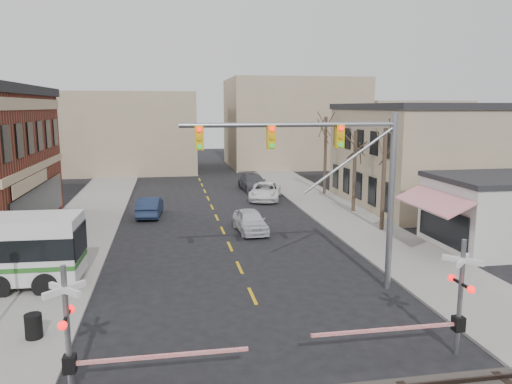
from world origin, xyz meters
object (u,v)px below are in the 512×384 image
car_a (250,221)px  car_c (265,191)px  car_d (253,182)px  pedestrian_far (48,256)px  traffic_signal_mast (336,166)px  rr_crossing_west (84,334)px  car_b (150,207)px  pedestrian_near (20,272)px  trash_bin (34,326)px  rr_crossing_east (448,300)px

car_a → car_c: (3.23, 11.25, 0.00)m
car_d → pedestrian_far: pedestrian_far is taller
traffic_signal_mast → rr_crossing_west: size_ratio=1.69×
car_b → pedestrian_far: 13.27m
car_d → car_c: bearing=-91.3°
pedestrian_near → car_a: bearing=-32.4°
traffic_signal_mast → car_d: (1.14, 27.78, -4.90)m
trash_bin → car_c: car_c is taller
car_b → pedestrian_near: (-5.21, -15.10, 0.21)m
car_a → car_d: bearing=76.1°
car_b → pedestrian_near: pedestrian_near is taller
traffic_signal_mast → trash_bin: size_ratio=10.74×
rr_crossing_west → rr_crossing_east: size_ratio=1.00×
traffic_signal_mast → car_d: size_ratio=1.69×
car_a → car_d: car_d is taller
car_c → car_d: (-0.21, 5.20, 0.04)m
rr_crossing_east → pedestrian_near: rr_crossing_east is taller
rr_crossing_east → pedestrian_near: (-15.63, 8.55, -1.00)m
traffic_signal_mast → car_b: traffic_signal_mast is taller
pedestrian_near → rr_crossing_west: bearing=-134.8°
rr_crossing_east → car_a: rr_crossing_east is taller
traffic_signal_mast → trash_bin: (-12.03, -2.73, -5.15)m
trash_bin → car_c: bearing=62.1°
traffic_signal_mast → pedestrian_far: 14.89m
rr_crossing_east → car_c: rr_crossing_east is taller
pedestrian_far → trash_bin: bearing=-126.3°
traffic_signal_mast → rr_crossing_west: traffic_signal_mast is taller
car_a → car_c: car_c is taller
rr_crossing_west → car_a: rr_crossing_west is taller
car_c → pedestrian_far: bearing=-113.3°
car_a → car_b: size_ratio=0.97×
rr_crossing_east → trash_bin: 14.37m
traffic_signal_mast → car_c: traffic_signal_mast is taller
car_a → pedestrian_far: size_ratio=2.98×
rr_crossing_east → car_c: 28.87m
traffic_signal_mast → pedestrian_near: 14.77m
traffic_signal_mast → rr_crossing_east: traffic_signal_mast is taller
car_a → car_b: bearing=134.5°
rr_crossing_west → car_a: (7.74, 18.09, -1.21)m
car_c → pedestrian_near: 25.33m
rr_crossing_east → pedestrian_near: bearing=151.3°
traffic_signal_mast → car_c: (1.35, 22.58, -4.94)m
car_c → car_b: bearing=-136.2°
car_d → rr_crossing_west: bearing=-110.9°
car_c → trash_bin: bearing=-101.7°
car_a → traffic_signal_mast: bearing=-84.1°
car_b → pedestrian_near: 15.97m
trash_bin → car_d: bearing=66.7°
car_a → car_d: size_ratio=0.80×
car_b → pedestrian_far: pedestrian_far is taller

